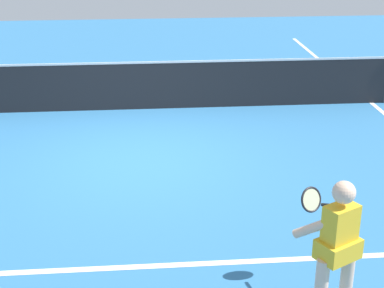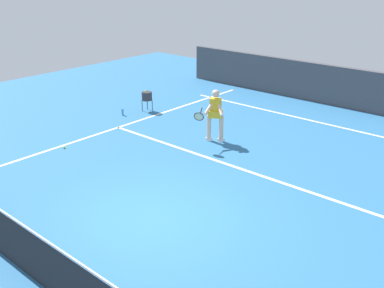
{
  "view_description": "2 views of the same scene",
  "coord_description": "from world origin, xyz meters",
  "views": [
    {
      "loc": [
        0.06,
        -8.98,
        3.86
      ],
      "look_at": [
        0.7,
        -1.56,
        0.87
      ],
      "focal_mm": 54.79,
      "sensor_mm": 36.0,
      "label": 1
    },
    {
      "loc": [
        -5.83,
        5.55,
        4.86
      ],
      "look_at": [
        0.78,
        -2.02,
        0.86
      ],
      "focal_mm": 42.39,
      "sensor_mm": 36.0,
      "label": 2
    }
  ],
  "objects": [
    {
      "name": "court_net",
      "position": [
        0.0,
        2.63,
        0.51
      ],
      "size": [
        10.52,
        0.08,
        1.08
      ],
      "color": "#4C4C51",
      "rests_on": "ground"
    },
    {
      "name": "ground_plane",
      "position": [
        0.0,
        0.0,
        0.0
      ],
      "size": [
        26.95,
        26.95,
        0.0
      ],
      "primitive_type": "plane",
      "color": "teal"
    },
    {
      "name": "service_line_marking",
      "position": [
        0.0,
        -3.18,
        0.0
      ],
      "size": [
        9.84,
        0.1,
        0.01
      ],
      "primitive_type": "cube",
      "color": "white",
      "rests_on": "ground"
    },
    {
      "name": "tennis_player",
      "position": [
        1.86,
        -4.27,
        0.85
      ],
      "size": [
        0.68,
        1.13,
        1.55
      ],
      "color": "beige",
      "rests_on": "ground"
    }
  ]
}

